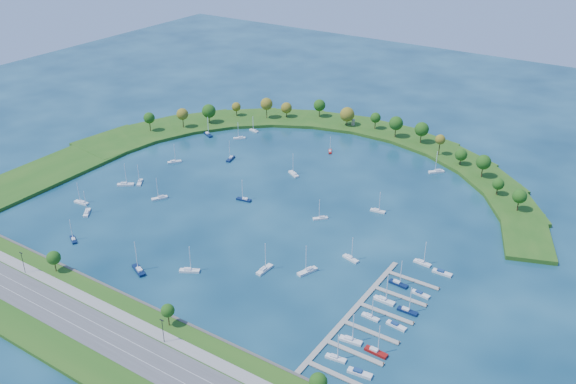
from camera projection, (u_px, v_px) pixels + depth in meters
The scene contains 40 objects.
ground at pixel (275, 200), 325.18m from camera, with size 700.00×700.00×0.00m, color #07273E.
south_shoreline at pixel (91, 326), 233.38m from camera, with size 420.00×43.10×11.60m.
breakwater at pixel (257, 148), 383.50m from camera, with size 286.74×247.64×2.00m.
breakwater_trees at pixel (334, 124), 394.23m from camera, with size 238.35×91.33×14.41m.
harbor_tower at pixel (353, 122), 415.03m from camera, with size 2.60×2.60×3.98m.
dock_system at pixel (368, 319), 238.13m from camera, with size 24.28×82.00×1.60m.
moored_boat_0 at pixel (254, 130), 411.06m from camera, with size 7.26×3.09×10.34m.
moored_boat_1 at pixel (231, 158), 370.48m from camera, with size 4.39×8.81×12.48m.
moored_boat_2 at pixel (81, 202), 321.32m from camera, with size 8.38×3.25×12.00m.
moored_boat_3 at pixel (265, 269), 266.92m from camera, with size 3.07×9.28×13.45m.
moored_boat_4 at pixel (160, 197), 325.75m from camera, with size 6.40×8.43×12.39m.
moored_boat_5 at pixel (294, 174), 351.65m from camera, with size 8.79×6.47×12.84m.
moored_boat_6 at pixel (351, 258), 274.68m from camera, with size 8.34×4.20×11.81m.
moored_boat_7 at pixel (330, 151), 380.49m from camera, with size 4.94×6.77×9.87m.
moored_boat_8 at pixel (139, 270), 266.45m from camera, with size 10.08×6.55×14.44m.
moored_boat_9 at pixel (125, 184), 339.93m from camera, with size 8.61×7.45×13.15m.
moored_boat_10 at pixel (73, 239), 288.92m from camera, with size 7.54×5.43×10.96m.
moored_boat_11 at pixel (239, 138), 399.58m from camera, with size 7.15×6.76×11.31m.
moored_boat_12 at pixel (140, 182), 342.30m from camera, with size 6.41×7.69×11.60m.
moored_boat_13 at pixel (244, 199), 324.29m from camera, with size 8.37×3.53×11.92m.
moored_boat_14 at pixel (378, 210), 313.43m from camera, with size 7.93×3.08×11.35m.
moored_boat_15 at pixel (189, 270), 266.31m from camera, with size 8.74×6.51×12.80m.
moored_boat_16 at pixel (208, 134), 404.67m from camera, with size 9.19×6.20×13.22m.
moored_boat_17 at pixel (87, 212), 311.72m from camera, with size 7.11×8.07×12.40m.
moored_boat_18 at pixel (437, 171), 354.47m from camera, with size 8.19×8.13×13.26m.
moored_boat_19 at pixel (174, 161), 366.65m from camera, with size 6.71×7.66×11.76m.
moored_boat_20 at pixel (321, 218), 306.83m from camera, with size 6.76×6.80×11.01m.
moored_boat_21 at pixel (307, 271), 265.83m from camera, with size 5.88×9.69×13.79m.
docked_boat_0 at pixel (336, 357), 218.33m from camera, with size 7.83×3.09×11.20m.
docked_boat_1 at pixel (360, 373), 211.91m from camera, with size 8.98×3.45×1.79m.
docked_boat_2 at pixel (350, 340), 226.54m from camera, with size 8.88×3.48×12.71m.
docked_boat_3 at pixel (376, 351), 221.10m from camera, with size 8.80×2.91×12.75m.
docked_boat_4 at pixel (370, 316), 238.60m from camera, with size 7.34×2.41×10.64m.
docked_boat_5 at pixel (396, 325), 234.15m from camera, with size 8.25×3.07×1.65m.
docked_boat_6 at pixel (384, 300), 247.68m from camera, with size 8.90×2.61×13.03m.
docked_boat_7 at pixel (407, 310), 241.77m from camera, with size 8.20×2.33×12.04m.
docked_boat_8 at pixel (398, 283), 257.86m from camera, with size 8.46×3.01×12.19m.
docked_boat_9 at pixel (420, 294), 251.75m from camera, with size 7.98×2.96×1.59m.
docked_boat_10 at pixel (422, 262), 271.60m from camera, with size 8.02×2.79×11.58m.
docked_boat_11 at pixel (442, 273), 265.07m from camera, with size 8.48×2.39×1.73m.
Camera 1 is at (163.12, -236.27, 152.89)m, focal length 38.66 mm.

